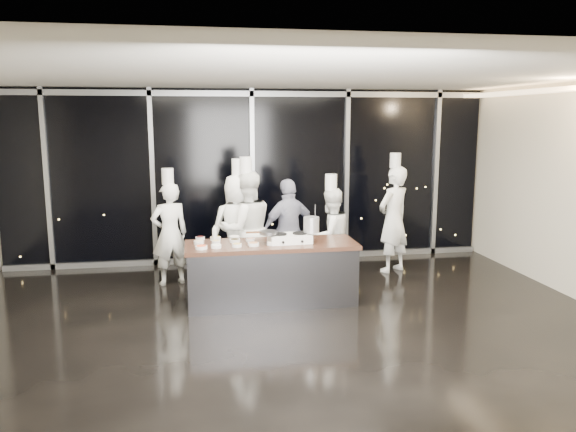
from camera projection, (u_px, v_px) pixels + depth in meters
name	position (u px, v px, depth m)	size (l,w,h in m)	color
ground	(281.00, 325.00, 7.35)	(9.00, 9.00, 0.00)	black
room_shell	(295.00, 153.00, 6.99)	(9.02, 7.02, 3.21)	beige
window_wall	(252.00, 176.00, 10.40)	(8.90, 0.11, 3.20)	black
demo_counter	(271.00, 273.00, 8.15)	(2.46, 0.86, 0.90)	#333237
stove	(290.00, 238.00, 8.09)	(0.62, 0.41, 0.14)	white
frying_pan	(268.00, 233.00, 7.99)	(0.46, 0.28, 0.04)	slate
stock_pot	(311.00, 225.00, 8.11)	(0.22, 0.22, 0.22)	#BCBCBE
prep_bowls	(226.00, 242.00, 8.01)	(1.14, 0.74, 0.05)	silver
squeeze_bottle	(215.00, 233.00, 8.18)	(0.07, 0.07, 0.24)	silver
chef_far_left	(170.00, 233.00, 9.03)	(0.70, 0.57, 1.89)	white
chef_left	(239.00, 229.00, 9.02)	(0.92, 0.63, 2.04)	white
chef_center	(247.00, 229.00, 8.91)	(1.03, 0.87, 2.08)	white
guest	(289.00, 230.00, 9.20)	(1.08, 0.72, 1.70)	#15173C
chef_right	(330.00, 236.00, 9.07)	(0.93, 0.84, 1.79)	white
chef_side	(393.00, 218.00, 9.77)	(0.81, 0.73, 2.09)	white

